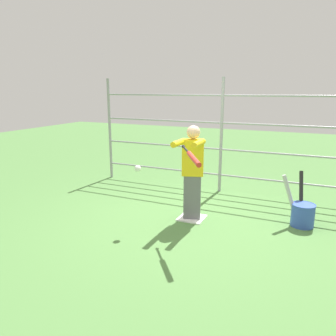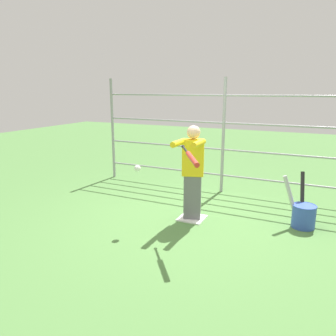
{
  "view_description": "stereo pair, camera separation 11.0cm",
  "coord_description": "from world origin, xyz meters",
  "px_view_note": "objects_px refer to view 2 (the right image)",
  "views": [
    {
      "loc": [
        -1.69,
        4.64,
        2.03
      ],
      "look_at": [
        0.3,
        0.26,
        0.86
      ],
      "focal_mm": 35.0,
      "sensor_mm": 36.0,
      "label": 1
    },
    {
      "loc": [
        -1.79,
        4.59,
        2.03
      ],
      "look_at": [
        0.3,
        0.26,
        0.86
      ],
      "focal_mm": 35.0,
      "sensor_mm": 36.0,
      "label": 2
    }
  ],
  "objects_px": {
    "batter": "(193,170)",
    "baseball_bat_swinging": "(191,157)",
    "softball_in_flight": "(137,168)",
    "bat_bucket": "(303,214)"
  },
  "relations": [
    {
      "from": "baseball_bat_swinging",
      "to": "bat_bucket",
      "type": "bearing_deg",
      "value": -137.1
    },
    {
      "from": "softball_in_flight",
      "to": "bat_bucket",
      "type": "xyz_separation_m",
      "value": [
        -2.22,
        -1.08,
        -0.71
      ]
    },
    {
      "from": "baseball_bat_swinging",
      "to": "bat_bucket",
      "type": "xyz_separation_m",
      "value": [
        -1.33,
        -1.23,
        -0.98
      ]
    },
    {
      "from": "baseball_bat_swinging",
      "to": "bat_bucket",
      "type": "relative_size",
      "value": 0.89
    },
    {
      "from": "batter",
      "to": "softball_in_flight",
      "type": "bearing_deg",
      "value": 46.25
    },
    {
      "from": "batter",
      "to": "baseball_bat_swinging",
      "type": "bearing_deg",
      "value": 109.82
    },
    {
      "from": "softball_in_flight",
      "to": "bat_bucket",
      "type": "relative_size",
      "value": 0.12
    },
    {
      "from": "softball_in_flight",
      "to": "bat_bucket",
      "type": "distance_m",
      "value": 2.57
    },
    {
      "from": "bat_bucket",
      "to": "baseball_bat_swinging",
      "type": "bearing_deg",
      "value": 42.9
    },
    {
      "from": "softball_in_flight",
      "to": "bat_bucket",
      "type": "height_order",
      "value": "softball_in_flight"
    }
  ]
}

